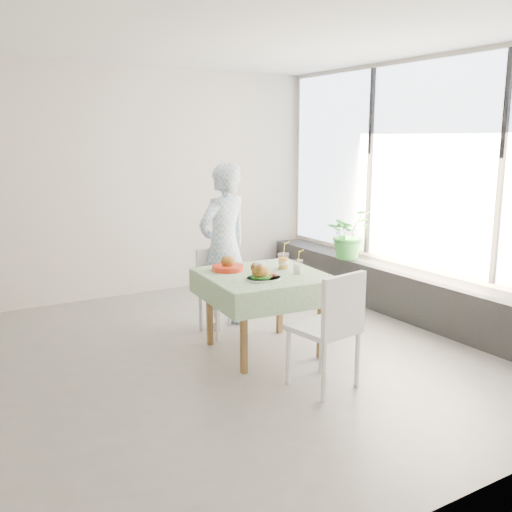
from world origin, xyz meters
TOP-DOWN VIEW (x-y plane):
  - floor at (0.00, 0.00)m, footprint 6.00×6.00m
  - ceiling at (0.00, 0.00)m, footprint 6.00×6.00m
  - wall_back at (0.00, 2.50)m, footprint 6.00×0.02m
  - wall_front at (0.00, -2.50)m, footprint 6.00×0.02m
  - wall_right at (3.00, 0.00)m, footprint 0.02×5.00m
  - window_pane at (2.97, 0.00)m, footprint 0.01×4.80m
  - window_ledge at (2.80, 0.00)m, footprint 0.40×4.80m
  - cafe_table at (0.86, -0.06)m, footprint 1.12×1.12m
  - chair_far at (0.79, 0.62)m, footprint 0.42×0.42m
  - chair_near at (0.87, -0.96)m, footprint 0.51×0.51m
  - diner at (0.88, 0.75)m, footprint 0.71×0.57m
  - main_dish at (0.73, -0.24)m, footprint 0.32×0.32m
  - juice_cup_orange at (1.12, 0.01)m, footprint 0.10×0.10m
  - juice_cup_lemonade at (1.13, -0.22)m, footprint 0.09×0.09m
  - second_dish at (0.64, 0.22)m, footprint 0.29×0.29m
  - potted_plant at (2.70, 0.95)m, footprint 0.61×0.55m

SIDE VIEW (x-z plane):
  - floor at x=0.00m, z-range 0.00..0.00m
  - window_ledge at x=2.80m, z-range 0.00..0.50m
  - chair_far at x=0.79m, z-range -0.16..0.69m
  - chair_near at x=0.87m, z-range -0.18..0.77m
  - cafe_table at x=0.86m, z-range 0.09..0.83m
  - second_dish at x=0.64m, z-range 0.71..0.85m
  - main_dish at x=0.73m, z-range 0.71..0.88m
  - juice_cup_lemonade at x=1.13m, z-range 0.68..0.92m
  - potted_plant at x=2.70m, z-range 0.50..1.11m
  - juice_cup_orange at x=1.12m, z-range 0.66..0.96m
  - diner at x=0.88m, z-range 0.00..1.71m
  - wall_back at x=0.00m, z-range 0.00..2.80m
  - wall_front at x=0.00m, z-range 0.00..2.80m
  - wall_right at x=3.00m, z-range 0.00..2.80m
  - window_pane at x=2.97m, z-range 0.56..2.74m
  - ceiling at x=0.00m, z-range 2.80..2.80m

